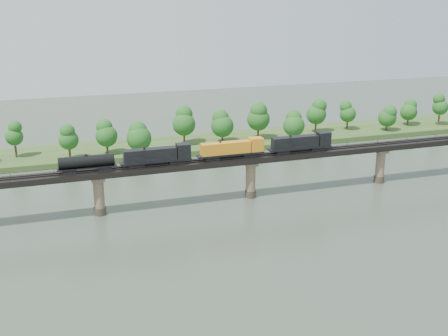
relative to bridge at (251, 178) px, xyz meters
name	(u,v)px	position (x,y,z in m)	size (l,w,h in m)	color
ground	(298,242)	(0.00, -30.00, -5.46)	(400.00, 400.00, 0.00)	#344133
far_bank	(197,144)	(0.00, 55.00, -4.66)	(300.00, 24.00, 1.60)	#314E1F
bridge	(251,178)	(0.00, 0.00, 0.00)	(236.00, 30.00, 11.50)	#473A2D
bridge_superstructure	(251,155)	(0.00, 0.00, 6.33)	(220.00, 4.90, 0.75)	black
far_treeline	(177,126)	(-8.21, 50.52, 3.37)	(289.06, 17.54, 13.60)	#382619
freight_train	(207,152)	(-12.09, 0.00, 8.42)	(72.51, 2.83, 4.99)	black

